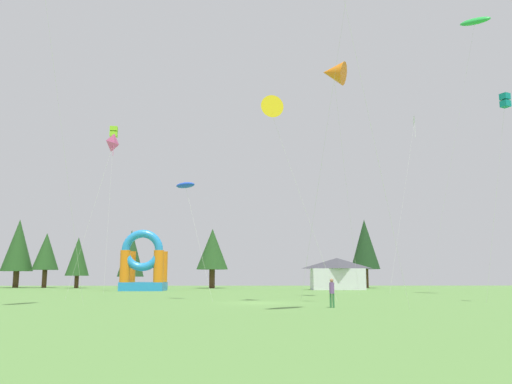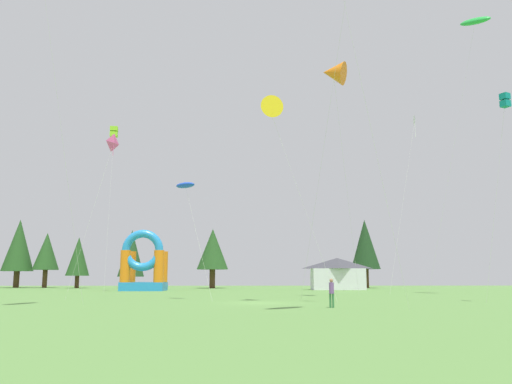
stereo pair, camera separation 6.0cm
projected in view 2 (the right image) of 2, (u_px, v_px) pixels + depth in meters
ground_plane at (259, 303)px, 35.17m from camera, size 120.00×120.00×0.00m
kite_pink_diamond at (114, 145)px, 42.57m from camera, size 3.40×1.48×13.15m
kite_yellow_delta at (270, 110)px, 37.08m from camera, size 5.63×1.73×14.46m
kite_teal_box at (505, 101)px, 35.41m from camera, size 1.54×2.74×14.21m
kite_orange_delta at (333, 73)px, 44.80m from camera, size 4.74×9.02×20.42m
kite_blue_parafoil at (185, 185)px, 40.60m from camera, size 3.36×2.83×9.13m
kite_green_parafoil at (475, 21)px, 50.25m from camera, size 5.42×7.27×27.17m
kite_lime_box at (114, 132)px, 60.90m from camera, size 0.99×3.44×19.19m
kite_white_diamond at (415, 122)px, 57.26m from camera, size 4.71×3.67×19.36m
person_midfield at (332, 290)px, 30.06m from camera, size 0.35×0.35×1.68m
inflatable_blue_arch at (144, 268)px, 63.19m from camera, size 5.25×4.34×7.36m
festival_tent at (338, 274)px, 67.58m from camera, size 6.74×3.54×4.12m
tree_row_1 at (19, 245)px, 79.54m from camera, size 4.69×4.69×10.44m
tree_row_2 at (47, 252)px, 79.11m from camera, size 3.89×3.89×8.33m
tree_row_3 at (78, 257)px, 76.98m from camera, size 3.43×3.43×7.52m
tree_row_4 at (131, 253)px, 77.92m from camera, size 3.94×3.94×8.67m
tree_row_5 at (213, 249)px, 76.34m from camera, size 4.64×4.64×8.70m
tree_row_6 at (365, 245)px, 77.21m from camera, size 4.30×4.30×10.16m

